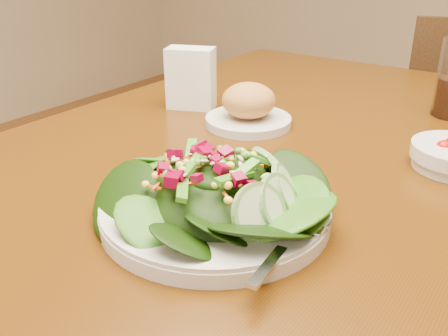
{
  "coord_description": "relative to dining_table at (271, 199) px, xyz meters",
  "views": [
    {
      "loc": [
        0.39,
        -0.7,
        1.08
      ],
      "look_at": [
        0.06,
        -0.23,
        0.81
      ],
      "focal_mm": 40.0,
      "sensor_mm": 36.0,
      "label": 1
    }
  ],
  "objects": [
    {
      "name": "bread_plate",
      "position": [
        -0.09,
        0.07,
        0.13
      ],
      "size": [
        0.16,
        0.16,
        0.08
      ],
      "color": "silver",
      "rests_on": "dining_table"
    },
    {
      "name": "napkin_holder",
      "position": [
        -0.25,
        0.09,
        0.17
      ],
      "size": [
        0.11,
        0.09,
        0.13
      ],
      "rotation": [
        0.0,
        0.0,
        0.39
      ],
      "color": "white",
      "rests_on": "dining_table"
    },
    {
      "name": "dining_table",
      "position": [
        0.0,
        0.0,
        0.0
      ],
      "size": [
        0.9,
        1.4,
        0.75
      ],
      "color": "#442407",
      "rests_on": "ground_plane"
    },
    {
      "name": "salad_plate",
      "position": [
        0.07,
        -0.25,
        0.13
      ],
      "size": [
        0.3,
        0.29,
        0.08
      ],
      "rotation": [
        0.0,
        0.0,
        -0.05
      ],
      "color": "silver",
      "rests_on": "dining_table"
    }
  ]
}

